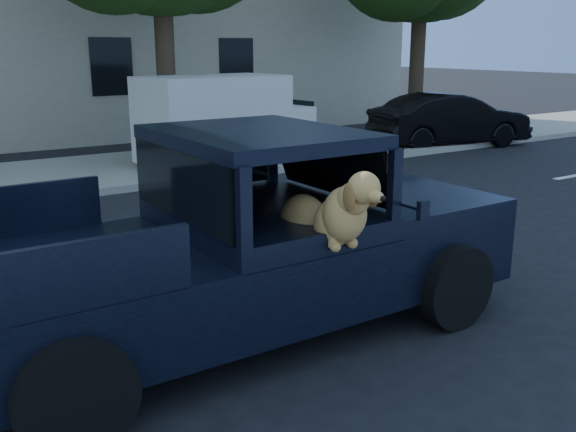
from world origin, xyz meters
The scene contains 5 objects.
ground centered at (0.00, 0.00, 0.00)m, with size 120.00×120.00×0.00m, color black.
lane_stripes centered at (2.00, 3.40, 0.01)m, with size 21.60×0.14×0.01m, color silver, non-canonical shape.
pickup_truck centered at (1.74, 0.49, 0.68)m, with size 5.64×2.88×2.01m.
mail_truck centered at (5.75, 8.22, 0.93)m, with size 4.07×2.34×2.14m.
parked_sedan centered at (12.75, 7.93, 0.75)m, with size 4.53×1.58×1.49m, color black.
Camera 1 is at (-0.99, -4.73, 2.79)m, focal length 40.00 mm.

